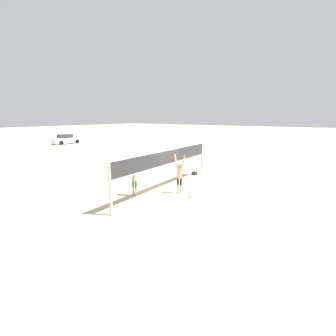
# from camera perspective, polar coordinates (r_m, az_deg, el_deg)

# --- Properties ---
(ground_plane) EXTENTS (200.00, 200.00, 0.00)m
(ground_plane) POSITION_cam_1_polar(r_m,az_deg,el_deg) (13.55, 0.00, -5.57)
(ground_plane) COLOR beige
(volleyball_net) EXTENTS (8.87, 0.13, 2.45)m
(volleyball_net) POSITION_cam_1_polar(r_m,az_deg,el_deg) (13.10, 0.00, 1.72)
(volleyball_net) COLOR beige
(volleyball_net) RESTS_ON ground_plane
(player_spiker) EXTENTS (0.28, 0.72, 2.23)m
(player_spiker) POSITION_cam_1_polar(r_m,az_deg,el_deg) (12.66, 2.94, -1.34)
(player_spiker) COLOR tan
(player_spiker) RESTS_ON ground_plane
(player_blocker) EXTENTS (0.28, 0.70, 2.10)m
(player_blocker) POSITION_cam_1_polar(r_m,az_deg,el_deg) (12.41, -8.60, -2.14)
(player_blocker) COLOR tan
(player_blocker) RESTS_ON ground_plane
(volleyball) EXTENTS (0.21, 0.21, 0.21)m
(volleyball) POSITION_cam_1_polar(r_m,az_deg,el_deg) (12.37, 5.73, -6.94)
(volleyball) COLOR silver
(volleyball) RESTS_ON ground_plane
(gear_bag) EXTENTS (0.38, 0.30, 0.21)m
(gear_bag) POSITION_cam_1_polar(r_m,az_deg,el_deg) (17.14, 6.72, -1.33)
(gear_bag) COLOR #2D2D33
(gear_bag) RESTS_ON ground_plane
(parked_car_near) EXTENTS (4.41, 2.12, 1.54)m
(parked_car_near) POSITION_cam_1_polar(r_m,az_deg,el_deg) (40.42, -24.40, 6.62)
(parked_car_near) COLOR silver
(parked_car_near) RESTS_ON ground_plane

